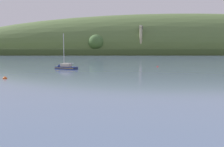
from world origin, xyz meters
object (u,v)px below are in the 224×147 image
sailboat_midwater_white (64,68)px  mooring_buoy_midchannel (158,67)px  dockside_crane (141,40)px  mooring_buoy_off_fishing_boat (5,79)px  mooring_buoy_foreground (66,66)px

sailboat_midwater_white → mooring_buoy_midchannel: sailboat_midwater_white is taller
sailboat_midwater_white → mooring_buoy_midchannel: (24.57, 5.60, -0.29)m
dockside_crane → mooring_buoy_off_fishing_boat: dockside_crane is taller
dockside_crane → mooring_buoy_foreground: dockside_crane is taller
mooring_buoy_foreground → mooring_buoy_midchannel: size_ratio=1.23×
sailboat_midwater_white → mooring_buoy_midchannel: bearing=-137.8°
mooring_buoy_midchannel → mooring_buoy_off_fishing_boat: 40.63m
mooring_buoy_foreground → mooring_buoy_midchannel: bearing=-9.9°
mooring_buoy_midchannel → dockside_crane: bearing=81.4°
mooring_buoy_midchannel → mooring_buoy_foreground: bearing=170.1°
dockside_crane → sailboat_midwater_white: size_ratio=2.24×
dockside_crane → mooring_buoy_foreground: size_ratio=29.97×
sailboat_midwater_white → mooring_buoy_off_fishing_boat: 20.55m
mooring_buoy_midchannel → mooring_buoy_off_fishing_boat: mooring_buoy_off_fishing_boat is taller
sailboat_midwater_white → mooring_buoy_off_fishing_boat: bearing=97.2°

